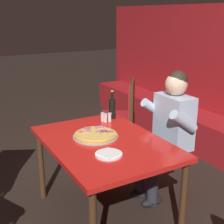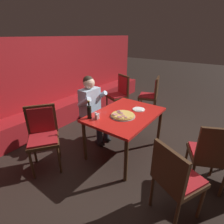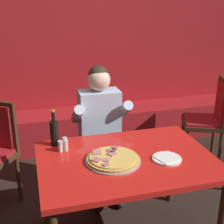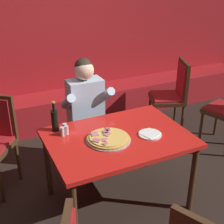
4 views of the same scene
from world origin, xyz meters
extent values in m
cube|color=#A3191E|center=(0.00, 2.18, 0.95)|extent=(6.80, 0.16, 1.90)
cube|color=#A3191E|center=(0.00, 1.86, 0.23)|extent=(6.46, 0.48, 0.46)
cylinder|color=#422816|center=(0.58, -0.40, 0.35)|extent=(0.06, 0.06, 0.71)
cylinder|color=#422816|center=(-0.58, 0.40, 0.35)|extent=(0.06, 0.06, 0.71)
cylinder|color=#422816|center=(0.58, 0.40, 0.35)|extent=(0.06, 0.06, 0.71)
cube|color=red|center=(0.00, 0.00, 0.73)|extent=(1.27, 0.91, 0.04)
cylinder|color=#9E9EA3|center=(-0.11, -0.03, 0.75)|extent=(0.40, 0.40, 0.01)
cylinder|color=gold|center=(-0.11, -0.03, 0.77)|extent=(0.37, 0.37, 0.02)
cylinder|color=#E0B251|center=(-0.11, -0.03, 0.78)|extent=(0.33, 0.33, 0.01)
cube|color=#A85B66|center=(-0.07, 0.07, 0.79)|extent=(0.04, 0.04, 0.01)
cube|color=#C6757A|center=(-0.16, -0.07, 0.79)|extent=(0.06, 0.06, 0.01)
cube|color=#B76670|center=(-0.19, -0.13, 0.79)|extent=(0.05, 0.05, 0.01)
cube|color=#A85B66|center=(-0.10, 0.05, 0.79)|extent=(0.06, 0.06, 0.01)
cube|color=#C6757A|center=(-0.20, 0.06, 0.79)|extent=(0.08, 0.08, 0.01)
cube|color=#A85B66|center=(-0.06, 0.10, 0.79)|extent=(0.05, 0.05, 0.01)
cube|color=#C6757A|center=(-0.11, 0.01, 0.79)|extent=(0.08, 0.08, 0.01)
cube|color=#B76670|center=(-0.23, -0.05, 0.79)|extent=(0.09, 0.09, 0.01)
cylinder|color=white|center=(0.27, -0.11, 0.76)|extent=(0.21, 0.21, 0.01)
cube|color=white|center=(0.27, -0.11, 0.77)|extent=(0.19, 0.19, 0.01)
cylinder|color=black|center=(-0.48, 0.35, 0.85)|extent=(0.07, 0.07, 0.20)
cylinder|color=black|center=(-0.48, 0.35, 0.99)|extent=(0.03, 0.03, 0.08)
cylinder|color=#B29933|center=(-0.48, 0.35, 1.03)|extent=(0.03, 0.03, 0.01)
cylinder|color=silver|center=(-0.41, 0.28, 0.78)|extent=(0.04, 0.04, 0.07)
cylinder|color=#516B33|center=(-0.41, 0.28, 0.77)|extent=(0.03, 0.03, 0.04)
cylinder|color=silver|center=(-0.41, 0.28, 0.83)|extent=(0.04, 0.04, 0.01)
cylinder|color=silver|center=(-0.41, 0.23, 0.78)|extent=(0.04, 0.04, 0.07)
cylinder|color=#B23323|center=(-0.41, 0.23, 0.77)|extent=(0.03, 0.03, 0.04)
cylinder|color=silver|center=(-0.41, 0.23, 0.83)|extent=(0.04, 0.04, 0.01)
cylinder|color=silver|center=(-0.45, 0.22, 0.78)|extent=(0.04, 0.04, 0.07)
cylinder|color=silver|center=(-0.45, 0.22, 0.77)|extent=(0.03, 0.03, 0.04)
cylinder|color=silver|center=(-0.45, 0.22, 0.83)|extent=(0.04, 0.04, 0.01)
ellipsoid|color=black|center=(-0.12, 0.47, 0.04)|extent=(0.11, 0.24, 0.09)
ellipsoid|color=black|center=(0.08, 0.47, 0.04)|extent=(0.11, 0.24, 0.09)
cylinder|color=#282833|center=(-0.12, 0.47, 0.23)|extent=(0.11, 0.11, 0.43)
cylinder|color=#282833|center=(0.08, 0.47, 0.23)|extent=(0.11, 0.11, 0.43)
cube|color=#282833|center=(-0.02, 0.57, 0.51)|extent=(0.34, 0.40, 0.12)
cube|color=silver|center=(-0.02, 0.77, 0.78)|extent=(0.38, 0.22, 0.52)
cylinder|color=silver|center=(-0.24, 0.69, 0.86)|extent=(0.09, 0.30, 0.25)
cylinder|color=silver|center=(0.20, 0.69, 0.86)|extent=(0.09, 0.30, 0.25)
sphere|color=beige|center=(-0.02, 0.77, 1.15)|extent=(0.21, 0.21, 0.21)
sphere|color=#2D2319|center=(-0.02, 0.79, 1.18)|extent=(0.19, 0.19, 0.19)
cylinder|color=#422816|center=(-0.81, 0.78, 0.24)|extent=(0.04, 0.04, 0.47)
cylinder|color=#422816|center=(1.17, 1.31, 0.22)|extent=(0.04, 0.04, 0.44)
cylinder|color=#422816|center=(1.03, 0.96, 0.22)|extent=(0.04, 0.04, 0.44)
cylinder|color=#422816|center=(1.53, 1.17, 0.22)|extent=(0.04, 0.04, 0.44)
cylinder|color=#422816|center=(1.39, 0.82, 0.22)|extent=(0.04, 0.04, 0.44)
cube|color=#422816|center=(1.28, 1.07, 0.47)|extent=(0.57, 0.57, 0.05)
cube|color=#A3191E|center=(1.28, 1.07, 0.51)|extent=(0.53, 0.53, 0.03)
cube|color=#422816|center=(1.47, 0.99, 0.75)|extent=(0.20, 0.42, 0.51)
cube|color=#A3191E|center=(1.44, 1.00, 0.75)|extent=(0.16, 0.34, 0.43)
camera|label=1|loc=(2.16, -1.14, 1.78)|focal=50.00mm
camera|label=2|loc=(-2.23, -1.39, 1.95)|focal=28.00mm
camera|label=3|loc=(-0.64, -1.92, 1.83)|focal=50.00mm
camera|label=4|loc=(-1.10, -2.19, 2.16)|focal=50.00mm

